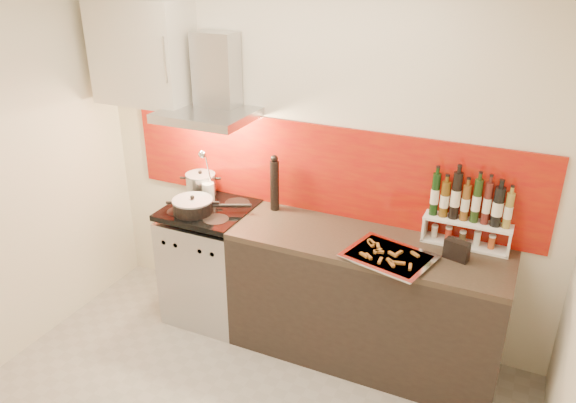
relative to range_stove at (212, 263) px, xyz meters
The scene contains 13 objects.
back_wall 1.15m from the range_stove, 23.53° to the left, with size 3.40×0.02×2.60m, color silver.
backsplash 1.12m from the range_stove, 21.33° to the left, with size 3.00×0.02×0.64m, color #98080C.
range_stove is the anchor object (origin of this frame).
counter 1.20m from the range_stove, ahead, with size 1.80×0.60×0.90m.
range_hood 1.31m from the range_stove, 90.00° to the left, with size 0.62×0.50×0.61m.
upper_cabinet 1.61m from the range_stove, 166.72° to the left, with size 0.70×0.35×0.72m, color beige.
stock_pot 0.61m from the range_stove, 134.29° to the left, with size 0.22×0.22×0.19m.
saute_pan 0.53m from the range_stove, 111.59° to the right, with size 0.52×0.33×0.13m.
utensil_jar 0.60m from the range_stove, 122.33° to the left, with size 0.09×0.13×0.42m.
pepper_mill 0.81m from the range_stove, 23.55° to the left, with size 0.06×0.06×0.41m.
step_shelf 1.90m from the range_stove, ahead, with size 0.54×0.15×0.48m.
caddy_box 1.82m from the range_stove, ahead, with size 0.15×0.06×0.13m, color black.
baking_tray 1.46m from the range_stove, ahead, with size 0.58×0.50×0.03m.
Camera 1 is at (1.36, -1.99, 2.63)m, focal length 35.00 mm.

